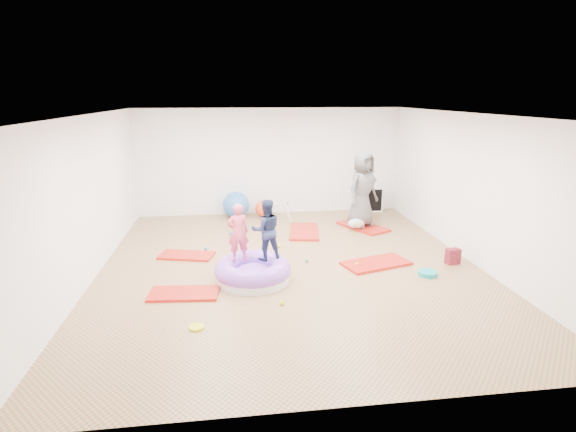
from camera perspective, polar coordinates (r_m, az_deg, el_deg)
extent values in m
cube|color=#9E894C|center=(8.53, 0.26, -6.37)|extent=(7.00, 8.00, 0.01)
cube|color=white|center=(7.94, 0.29, 12.78)|extent=(7.00, 8.00, 0.01)
cube|color=white|center=(12.03, -2.31, 6.90)|extent=(7.00, 0.01, 2.80)
cube|color=white|center=(4.36, 7.44, -8.39)|extent=(7.00, 0.01, 2.80)
cube|color=white|center=(8.40, -24.11, 1.94)|extent=(0.01, 8.00, 2.80)
cube|color=white|center=(9.25, 22.33, 3.25)|extent=(0.01, 8.00, 2.80)
cube|color=red|center=(7.55, -13.08, -9.57)|extent=(1.15, 0.64, 0.05)
cube|color=red|center=(9.23, -12.76, -4.89)|extent=(1.16, 0.78, 0.04)
cube|color=red|center=(10.53, 2.07, -1.98)|extent=(0.86, 1.41, 0.05)
cube|color=red|center=(8.75, 11.12, -5.91)|extent=(1.39, 0.97, 0.05)
cube|color=red|center=(11.06, 9.48, -1.33)|extent=(1.14, 1.43, 0.05)
cylinder|color=silver|center=(7.90, -4.47, -7.65)|extent=(1.29, 1.29, 0.15)
torus|color=#9251E1|center=(7.85, -4.49, -6.75)|extent=(1.33, 1.33, 0.35)
ellipsoid|color=#9251E1|center=(7.88, -4.48, -7.31)|extent=(0.71, 0.71, 0.32)
imported|color=#ED4B6A|center=(7.74, -6.37, -1.73)|extent=(0.41, 0.31, 1.02)
imported|color=#202B4D|center=(7.73, -2.79, -1.43)|extent=(0.57, 0.46, 1.08)
imported|color=#515252|center=(10.86, 9.46, 3.39)|extent=(1.04, 0.95, 1.79)
ellipsoid|color=silver|center=(10.80, 8.64, -0.92)|extent=(0.40, 0.26, 0.23)
sphere|color=tan|center=(10.63, 8.92, -1.05)|extent=(0.19, 0.19, 0.19)
sphere|color=#D3DA09|center=(8.61, 8.73, -6.07)|extent=(0.07, 0.07, 0.07)
sphere|color=#3CA659|center=(8.71, 2.41, -5.64)|extent=(0.07, 0.07, 0.07)
sphere|color=blue|center=(10.43, -7.34, -2.21)|extent=(0.07, 0.07, 0.07)
sphere|color=blue|center=(9.49, -10.41, -4.11)|extent=(0.07, 0.07, 0.07)
sphere|color=#D3DA09|center=(7.02, -0.77, -10.97)|extent=(0.07, 0.07, 0.07)
sphere|color=#D3DA09|center=(9.51, -1.12, -3.81)|extent=(0.07, 0.07, 0.07)
sphere|color=blue|center=(11.79, -6.62, 1.41)|extent=(0.69, 0.69, 0.69)
sphere|color=#FF4B20|center=(11.85, -3.12, 0.95)|extent=(0.44, 0.44, 0.44)
cylinder|color=silver|center=(11.19, -2.22, 0.27)|extent=(0.18, 0.18, 0.47)
cylinder|color=silver|center=(11.58, -2.40, 0.78)|extent=(0.18, 0.18, 0.47)
cylinder|color=silver|center=(11.24, 0.01, 0.34)|extent=(0.18, 0.18, 0.47)
cylinder|color=silver|center=(11.63, -0.24, 0.85)|extent=(0.18, 0.18, 0.47)
cylinder|color=silver|center=(11.36, -1.22, 1.57)|extent=(0.46, 0.03, 0.03)
sphere|color=#EA4A27|center=(11.34, -2.37, 1.53)|extent=(0.05, 0.05, 0.05)
sphere|color=blue|center=(11.38, -0.07, 1.60)|extent=(0.05, 0.05, 0.05)
cube|color=silver|center=(12.57, 10.28, 2.14)|extent=(0.69, 0.34, 0.69)
cube|color=black|center=(12.42, 10.51, 1.97)|extent=(0.60, 0.02, 0.60)
cube|color=silver|center=(12.52, 10.35, 2.09)|extent=(0.02, 0.24, 0.61)
cube|color=silver|center=(12.52, 10.35, 2.09)|extent=(0.61, 0.24, 0.02)
cylinder|color=#0D8B96|center=(8.48, 17.30, -6.95)|extent=(0.34, 0.34, 0.08)
cube|color=red|center=(9.15, 20.20, -4.83)|extent=(0.28, 0.20, 0.30)
cylinder|color=#D3DA09|center=(6.53, -11.55, -13.68)|extent=(0.21, 0.21, 0.03)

